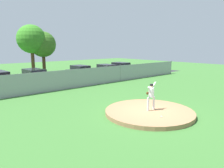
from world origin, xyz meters
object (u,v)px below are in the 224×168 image
at_px(pitcher_youth, 151,94).
at_px(traffic_cone_orange, 65,82).
at_px(parked_car_red, 107,70).
at_px(parked_car_charcoal, 80,72).
at_px(baseball, 161,117).
at_px(parked_car_slate, 121,69).
at_px(parked_car_white, 34,77).

bearing_deg(pitcher_youth, traffic_cone_orange, 85.44).
bearing_deg(pitcher_youth, parked_car_red, 59.29).
xyz_separation_m(pitcher_youth, parked_car_charcoal, (4.56, 14.97, -0.44)).
bearing_deg(traffic_cone_orange, parked_car_charcoal, 34.56).
relative_size(baseball, parked_car_slate, 0.02).
distance_m(parked_car_white, traffic_cone_orange, 3.21).
bearing_deg(baseball, parked_car_red, 59.60).
xyz_separation_m(parked_car_red, parked_car_slate, (2.67, -0.04, 0.06)).
relative_size(parked_car_charcoal, traffic_cone_orange, 7.90).
xyz_separation_m(parked_car_red, parked_car_white, (-10.39, -0.47, 0.05)).
height_order(baseball, parked_car_white, parked_car_white).
bearing_deg(parked_car_slate, parked_car_white, -178.11).
bearing_deg(parked_car_red, parked_car_charcoal, 176.43).
bearing_deg(parked_car_red, baseball, -120.40).
bearing_deg(parked_car_charcoal, pitcher_youth, -106.92).
xyz_separation_m(baseball, parked_car_red, (9.35, 15.94, 0.49)).
relative_size(parked_car_slate, traffic_cone_orange, 8.11).
bearing_deg(parked_car_charcoal, parked_car_white, -173.26).
relative_size(pitcher_youth, traffic_cone_orange, 3.13).
distance_m(baseball, parked_car_white, 15.52).
bearing_deg(traffic_cone_orange, pitcher_youth, -94.56).
xyz_separation_m(pitcher_youth, parked_car_white, (-1.65, 14.24, -0.42)).
height_order(pitcher_youth, traffic_cone_orange, pitcher_youth).
distance_m(parked_car_slate, parked_car_white, 13.07).
height_order(parked_car_white, traffic_cone_orange, parked_car_white).
relative_size(pitcher_youth, parked_car_white, 0.36).
bearing_deg(parked_car_charcoal, parked_car_slate, -2.54).
bearing_deg(pitcher_youth, parked_car_slate, 52.12).
relative_size(pitcher_youth, baseball, 23.27).
xyz_separation_m(baseball, parked_car_charcoal, (5.17, 16.21, 0.52)).
xyz_separation_m(parked_car_white, traffic_cone_orange, (2.65, -1.72, -0.55)).
height_order(parked_car_charcoal, parked_car_white, parked_car_white).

